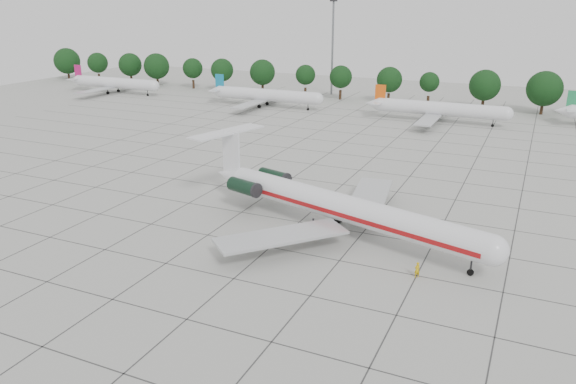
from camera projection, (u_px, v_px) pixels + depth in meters
name	position (u px, v px, depth m)	size (l,w,h in m)	color
ground	(299.00, 222.00, 68.08)	(260.00, 260.00, 0.00)	#ADADA6
apron_joints	(341.00, 186.00, 80.98)	(170.00, 170.00, 0.02)	#383838
main_airliner	(331.00, 204.00, 64.60)	(39.19, 30.07, 9.36)	silver
ground_crew	(417.00, 270.00, 54.34)	(0.59, 0.39, 1.63)	gold
bg_airliner_a	(115.00, 83.00, 159.70)	(28.24, 27.20, 7.40)	silver
bg_airliner_b	(266.00, 95.00, 139.56)	(28.24, 27.20, 7.40)	silver
bg_airliner_c	(439.00, 109.00, 122.11)	(28.24, 27.20, 7.40)	silver
tree_line	(389.00, 80.00, 143.80)	(249.86, 8.44, 10.22)	#332114
floodlight_mast	(333.00, 42.00, 154.30)	(1.60, 1.60, 25.45)	slate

